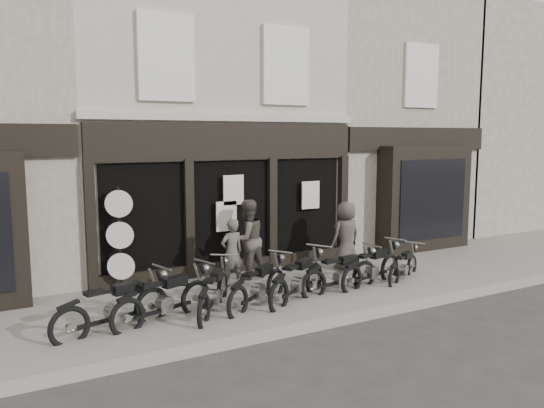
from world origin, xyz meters
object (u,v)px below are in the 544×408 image
motorcycle_6 (372,271)px  man_left (232,253)px  motorcycle_5 (341,277)px  motorcycle_0 (114,312)px  advert_sign_post (120,244)px  man_right (346,235)px  motorcycle_1 (165,303)px  motorcycle_7 (403,269)px  motorcycle_2 (214,296)px  motorcycle_4 (298,283)px  motorcycle_3 (258,290)px  man_centre (247,239)px

motorcycle_6 → man_left: man_left is taller
motorcycle_5 → motorcycle_0: bearing=174.2°
advert_sign_post → man_left: bearing=5.1°
motorcycle_0 → advert_sign_post: size_ratio=0.92×
man_right → motorcycle_0: bearing=7.5°
motorcycle_1 → motorcycle_7: (6.02, 0.03, -0.08)m
motorcycle_2 → advert_sign_post: advert_sign_post is taller
motorcycle_5 → motorcycle_4: bearing=175.9°
motorcycle_4 → motorcycle_5: 1.15m
motorcycle_0 → motorcycle_3: (2.95, 0.04, -0.02)m
motorcycle_0 → motorcycle_7: bearing=-14.8°
motorcycle_4 → man_left: (-0.85, 1.56, 0.47)m
motorcycle_4 → motorcycle_0: bearing=149.5°
motorcycle_0 → man_left: (3.03, 1.54, 0.46)m
motorcycle_2 → motorcycle_0: bearing=129.5°
motorcycle_2 → man_left: man_left is taller
motorcycle_0 → man_left: size_ratio=1.45×
motorcycle_6 → motorcycle_7: 0.97m
man_centre → advert_sign_post: (-2.98, 0.35, 0.12)m
man_left → motorcycle_6: bearing=146.0°
motorcycle_1 → motorcycle_2: motorcycle_1 is taller
motorcycle_1 → motorcycle_6: motorcycle_1 is taller
motorcycle_7 → motorcycle_0: bearing=152.8°
motorcycle_2 → motorcycle_7: motorcycle_2 is taller
motorcycle_4 → motorcycle_1: bearing=148.2°
motorcycle_0 → man_right: 6.53m
motorcycle_2 → motorcycle_3: size_ratio=0.96×
man_centre → motorcycle_4: bearing=87.0°
man_centre → motorcycle_0: bearing=18.4°
motorcycle_6 → motorcycle_3: bearing=165.2°
motorcycle_0 → motorcycle_1: 0.96m
motorcycle_1 → man_centre: (2.68, 1.90, 0.66)m
motorcycle_2 → motorcycle_1: bearing=128.9°
motorcycle_3 → motorcycle_6: size_ratio=0.90×
motorcycle_6 → motorcycle_7: bearing=-16.6°
motorcycle_1 → motorcycle_6: size_ratio=1.00×
motorcycle_5 → motorcycle_6: (0.97, 0.08, 0.01)m
man_left → motorcycle_7: bearing=151.6°
motorcycle_2 → motorcycle_4: size_ratio=0.91×
motorcycle_6 → man_left: (-2.97, 1.44, 0.48)m
motorcycle_4 → motorcycle_7: bearing=-28.2°
motorcycle_0 → motorcycle_5: (5.03, 0.02, -0.02)m
man_left → motorcycle_1: bearing=27.2°
motorcycle_4 → advert_sign_post: 4.05m
motorcycle_2 → man_left: (1.05, 1.43, 0.49)m
motorcycle_6 → man_centre: (-2.37, 1.86, 0.66)m
motorcycle_0 → man_centre: size_ratio=1.17×
motorcycle_3 → motorcycle_2: bearing=144.4°
motorcycle_7 → man_centre: 3.90m
motorcycle_0 → motorcycle_2: motorcycle_0 is taller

